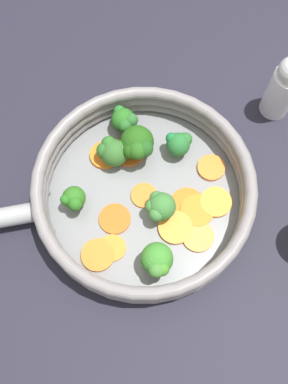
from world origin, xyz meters
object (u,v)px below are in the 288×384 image
object	(u,v)px
carrot_slice_1	(112,248)
salt_shaker	(284,87)
skillet	(144,197)
broccoli_floret_1	(157,261)
carrot_slice_3	(105,155)
carrot_slice_9	(129,151)
carrot_slice_2	(187,204)
carrot_slice_4	(197,211)
carrot_slice_6	(144,199)
carrot_slice_8	(98,255)
carrot_slice_5	(175,227)
broccoli_floret_2	(124,120)
broccoli_floret_0	(74,199)
broccoli_floret_5	(137,144)
broccoli_floret_3	(179,144)
carrot_slice_7	(211,168)
carrot_slice_0	(115,219)
broccoli_floret_4	(160,207)
carrot_slice_10	(198,236)
carrot_slice_11	(216,205)
broccoli_floret_6	(113,151)

from	to	relation	value
carrot_slice_1	salt_shaker	world-z (taller)	salt_shaker
skillet	broccoli_floret_1	distance (m)	0.11
carrot_slice_3	carrot_slice_9	xyz separation A→B (m)	(-0.01, 0.03, 0.00)
carrot_slice_2	carrot_slice_9	xyz separation A→B (m)	(-0.07, -0.09, 0.00)
carrot_slice_4	carrot_slice_6	bearing A→B (deg)	-97.73
carrot_slice_3	carrot_slice_8	size ratio (longest dim) A/B	0.96
carrot_slice_5	carrot_slice_9	bearing A→B (deg)	-144.49
carrot_slice_6	broccoli_floret_2	bearing A→B (deg)	-159.65
carrot_slice_1	broccoli_floret_0	bearing A→B (deg)	-134.15
broccoli_floret_5	carrot_slice_1	bearing A→B (deg)	-7.82
salt_shaker	carrot_slice_3	bearing A→B (deg)	-65.43
carrot_slice_3	broccoli_floret_0	xyz separation A→B (m)	(0.08, -0.03, 0.02)
carrot_slice_2	broccoli_floret_3	world-z (taller)	broccoli_floret_3
carrot_slice_4	carrot_slice_7	world-z (taller)	same
carrot_slice_1	broccoli_floret_0	xyz separation A→B (m)	(-0.05, -0.06, 0.02)
carrot_slice_1	carrot_slice_3	world-z (taller)	carrot_slice_3
carrot_slice_0	salt_shaker	bearing A→B (deg)	133.26
skillet	broccoli_floret_1	xyz separation A→B (m)	(0.09, 0.03, 0.04)
carrot_slice_5	broccoli_floret_4	xyz separation A→B (m)	(-0.02, -0.02, 0.02)
carrot_slice_0	carrot_slice_10	size ratio (longest dim) A/B	1.00
carrot_slice_10	carrot_slice_8	bearing A→B (deg)	-73.29
skillet	broccoli_floret_4	bearing A→B (deg)	46.26
carrot_slice_4	broccoli_floret_5	distance (m)	0.12
carrot_slice_11	broccoli_floret_4	world-z (taller)	broccoli_floret_4
skillet	salt_shaker	xyz separation A→B (m)	(-0.16, 0.18, 0.05)
carrot_slice_10	carrot_slice_11	world-z (taller)	carrot_slice_11
carrot_slice_4	carrot_slice_8	bearing A→B (deg)	-59.37
carrot_slice_0	broccoli_floret_3	xyz separation A→B (m)	(-0.11, 0.08, 0.02)
skillet	carrot_slice_5	world-z (taller)	carrot_slice_5
carrot_slice_7	broccoli_floret_6	distance (m)	0.14
carrot_slice_2	salt_shaker	distance (m)	0.21
carrot_slice_10	broccoli_floret_6	distance (m)	0.16
skillet	carrot_slice_0	bearing A→B (deg)	-43.50
carrot_slice_1	broccoli_floret_4	bearing A→B (deg)	133.87
carrot_slice_4	broccoli_floret_6	bearing A→B (deg)	-118.32
carrot_slice_8	broccoli_floret_1	bearing A→B (deg)	85.84
broccoli_floret_1	carrot_slice_10	bearing A→B (deg)	130.97
carrot_slice_0	carrot_slice_5	world-z (taller)	carrot_slice_5
carrot_slice_9	salt_shaker	distance (m)	0.23
carrot_slice_0	carrot_slice_2	size ratio (longest dim) A/B	0.91
carrot_slice_4	carrot_slice_6	xyz separation A→B (m)	(-0.01, -0.07, -0.00)
broccoli_floret_6	carrot_slice_1	bearing A→B (deg)	6.02
carrot_slice_2	broccoli_floret_2	distance (m)	0.15
broccoli_floret_2	broccoli_floret_4	world-z (taller)	broccoli_floret_4
skillet	broccoli_floret_6	distance (m)	0.08
broccoli_floret_6	carrot_slice_8	bearing A→B (deg)	-1.49
skillet	carrot_slice_0	xyz separation A→B (m)	(0.04, -0.04, 0.01)
broccoli_floret_4	broccoli_floret_5	distance (m)	0.09
carrot_slice_0	broccoli_floret_0	bearing A→B (deg)	-104.65
carrot_slice_6	salt_shaker	bearing A→B (deg)	133.47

